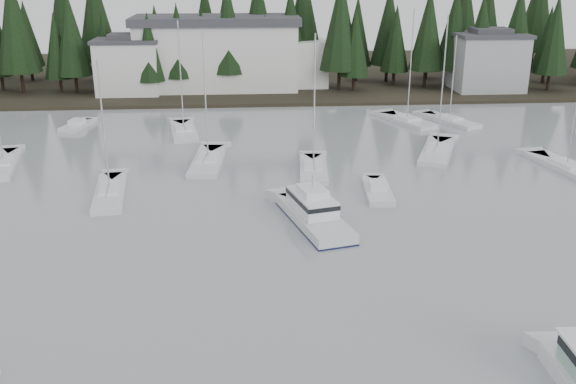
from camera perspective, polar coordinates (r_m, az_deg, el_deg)
name	(u,v)px	position (r m, az deg, el deg)	size (l,w,h in m)	color
far_shore_land	(249,75)	(116.42, -3.46, 10.35)	(240.00, 54.00, 1.00)	black
conifer_treeline	(250,86)	(105.59, -3.37, 9.36)	(200.00, 22.00, 20.00)	black
house_west	(129,65)	(99.32, -13.99, 10.88)	(9.54, 7.42, 8.75)	silver
house_east_a	(488,61)	(103.82, 17.33, 11.08)	(10.60, 8.48, 9.25)	#999EA0
harbor_inn	(231,53)	(101.07, -5.12, 12.17)	(29.50, 11.50, 10.90)	silver
cabin_cruiser_center	(313,215)	(49.77, 2.28, -2.02)	(5.52, 10.47, 4.30)	silver
sailboat_1	(184,132)	(77.09, -9.24, 5.25)	(4.19, 9.96, 13.47)	silver
sailboat_2	(407,122)	(82.59, 10.53, 6.16)	(6.29, 9.54, 14.39)	silver
sailboat_3	(566,169)	(68.17, 23.51, 1.90)	(4.53, 10.44, 14.69)	silver
sailboat_7	(110,194)	(57.81, -15.52, -0.20)	(3.62, 10.15, 12.24)	silver
sailboat_8	(4,166)	(69.45, -23.90, 2.14)	(4.32, 10.64, 11.85)	silver
sailboat_9	(208,162)	(65.08, -7.10, 2.63)	(3.63, 10.42, 13.76)	silver
sailboat_10	(313,170)	(62.10, 2.27, 1.94)	(3.36, 8.95, 13.61)	silver
sailboat_11	(437,152)	(69.78, 13.11, 3.45)	(6.69, 10.90, 14.75)	silver
sailboat_12	(449,122)	(83.84, 14.14, 6.08)	(6.17, 9.16, 11.28)	silver
runabout_1	(378,192)	(56.64, 7.97, 0.01)	(2.77, 7.14, 1.42)	silver
runabout_3	(77,126)	(82.80, -18.21, 5.56)	(3.50, 6.16, 1.42)	silver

